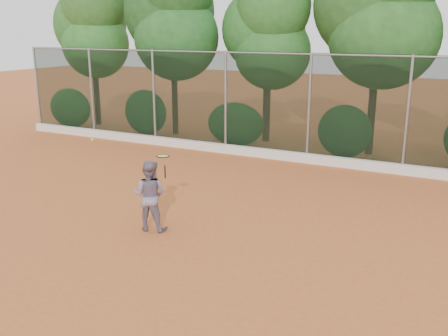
% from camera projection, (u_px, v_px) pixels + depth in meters
% --- Properties ---
extents(ground, '(80.00, 80.00, 0.00)m').
position_uv_depth(ground, '(202.00, 237.00, 10.44)').
color(ground, '#C3622E').
rests_on(ground, ground).
extents(concrete_curb, '(24.00, 0.20, 0.30)m').
position_uv_depth(concrete_curb, '(305.00, 158.00, 16.25)').
color(concrete_curb, silver).
rests_on(concrete_curb, ground).
extents(tennis_player, '(0.86, 0.73, 1.55)m').
position_uv_depth(tennis_player, '(150.00, 195.00, 10.64)').
color(tennis_player, slate).
rests_on(tennis_player, ground).
extents(chainlink_fence, '(24.09, 0.09, 3.50)m').
position_uv_depth(chainlink_fence, '(309.00, 105.00, 15.95)').
color(chainlink_fence, black).
rests_on(chainlink_fence, ground).
extents(foliage_backdrop, '(23.70, 3.63, 7.55)m').
position_uv_depth(foliage_backdrop, '(315.00, 23.00, 17.21)').
color(foliage_backdrop, '#3F2A18').
rests_on(foliage_backdrop, ground).
extents(tennis_racket, '(0.31, 0.31, 0.50)m').
position_uv_depth(tennis_racket, '(163.00, 158.00, 10.23)').
color(tennis_racket, black).
rests_on(tennis_racket, ground).
extents(tennis_ball_in_flight, '(0.07, 0.07, 0.07)m').
position_uv_depth(tennis_ball_in_flight, '(92.00, 140.00, 11.30)').
color(tennis_ball_in_flight, '#C9DB31').
rests_on(tennis_ball_in_flight, ground).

